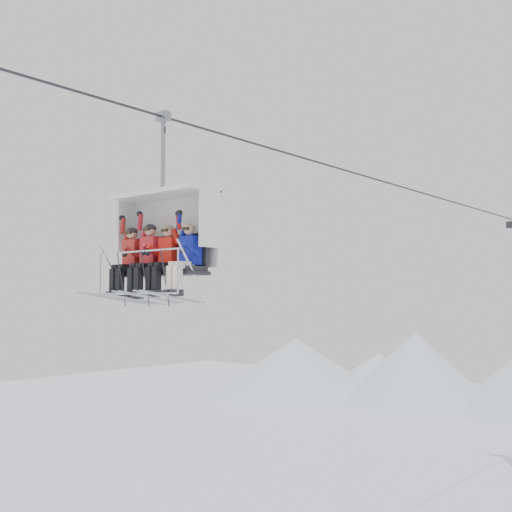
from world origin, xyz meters
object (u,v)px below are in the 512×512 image
Objects in this scene: chairlift_carrier at (167,234)px; skier_center_left at (147,257)px; skier_center_right at (165,257)px; skier_far_right at (186,256)px; skier_far_left at (129,259)px.

chairlift_carrier is 0.65m from skier_center_left.
skier_center_right reaches higher than skier_far_right.
skier_center_right is 1.00× the size of skier_far_right.
skier_far_right is (0.93, -0.32, -0.54)m from chairlift_carrier.
skier_far_right is at bearing -0.13° from skier_center_right.
skier_center_right is at bearing -0.21° from skier_far_left.
skier_center_right is at bearing -46.56° from chairlift_carrier.
chairlift_carrier reaches higher than skier_center_right.
chairlift_carrier is at bearing 133.44° from skier_center_right.
skier_center_right is 0.63m from skier_far_right.
chairlift_carrier is 2.36× the size of skier_far_right.
skier_far_left is (-0.88, -0.31, -0.51)m from chairlift_carrier.
skier_center_left is 0.57m from skier_center_right.
skier_far_left reaches higher than skier_center_right.
chairlift_carrier is 0.69m from skier_center_right.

